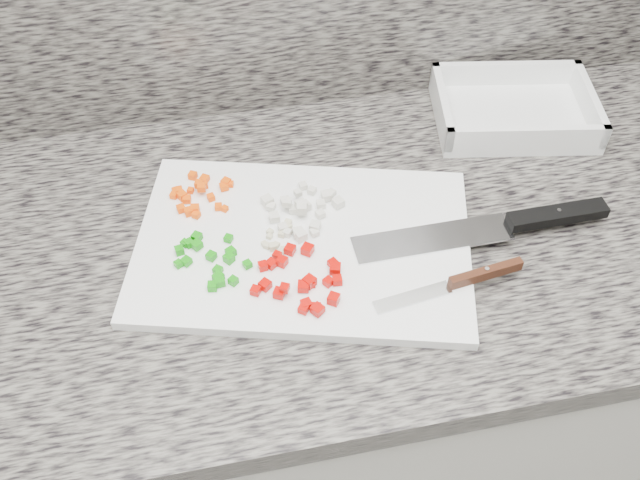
# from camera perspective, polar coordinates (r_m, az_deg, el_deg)

# --- Properties ---
(cabinet) EXTENTS (3.92, 0.62, 0.86)m
(cabinet) POSITION_cam_1_polar(r_m,az_deg,el_deg) (1.40, -0.22, -12.33)
(cabinet) COLOR beige
(cabinet) RESTS_ON ground
(countertop) EXTENTS (3.96, 0.64, 0.04)m
(countertop) POSITION_cam_1_polar(r_m,az_deg,el_deg) (1.03, -0.29, -0.05)
(countertop) COLOR #67635B
(countertop) RESTS_ON cabinet
(cutting_board) EXTENTS (0.52, 0.42, 0.02)m
(cutting_board) POSITION_cam_1_polar(r_m,az_deg,el_deg) (0.99, -1.37, -0.38)
(cutting_board) COLOR white
(cutting_board) RESTS_ON countertop
(carrot_pile) EXTENTS (0.10, 0.10, 0.02)m
(carrot_pile) POSITION_cam_1_polar(r_m,az_deg,el_deg) (1.05, -9.67, 3.66)
(carrot_pile) COLOR #FA5005
(carrot_pile) RESTS_ON cutting_board
(onion_pile) EXTENTS (0.12, 0.11, 0.02)m
(onion_pile) POSITION_cam_1_polar(r_m,az_deg,el_deg) (1.01, -1.54, 2.36)
(onion_pile) COLOR silver
(onion_pile) RESTS_ON cutting_board
(green_pepper_pile) EXTENTS (0.10, 0.11, 0.01)m
(green_pepper_pile) POSITION_cam_1_polar(r_m,az_deg,el_deg) (0.96, -8.78, -1.58)
(green_pepper_pile) COLOR #138D0C
(green_pepper_pile) RESTS_ON cutting_board
(red_pepper_pile) EXTENTS (0.13, 0.12, 0.02)m
(red_pepper_pile) POSITION_cam_1_polar(r_m,az_deg,el_deg) (0.93, -1.45, -3.22)
(red_pepper_pile) COLOR #C40802
(red_pepper_pile) RESTS_ON cutting_board
(garlic_pile) EXTENTS (0.05, 0.06, 0.01)m
(garlic_pile) POSITION_cam_1_polar(r_m,az_deg,el_deg) (0.98, -3.45, 0.09)
(garlic_pile) COLOR beige
(garlic_pile) RESTS_ON cutting_board
(chef_knife) EXTENTS (0.37, 0.05, 0.02)m
(chef_knife) POSITION_cam_1_polar(r_m,az_deg,el_deg) (1.03, 15.34, 1.33)
(chef_knife) COLOR silver
(chef_knife) RESTS_ON cutting_board
(paring_knife) EXTENTS (0.21, 0.04, 0.02)m
(paring_knife) POSITION_cam_1_polar(r_m,az_deg,el_deg) (0.95, 11.71, -3.10)
(paring_knife) COLOR silver
(paring_knife) RESTS_ON cutting_board
(tray) EXTENTS (0.28, 0.22, 0.05)m
(tray) POSITION_cam_1_polar(r_m,az_deg,el_deg) (1.23, 15.22, 9.89)
(tray) COLOR white
(tray) RESTS_ON countertop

